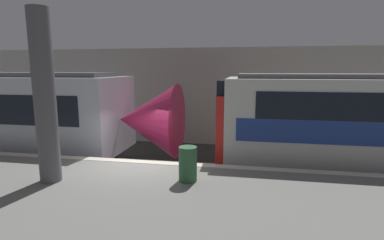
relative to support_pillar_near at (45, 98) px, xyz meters
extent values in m
plane|color=#33302D|center=(1.58, 1.97, -3.15)|extent=(120.00, 120.00, 0.00)
cube|color=slate|center=(1.58, -0.75, -2.59)|extent=(40.00, 5.44, 1.12)
cube|color=beige|center=(1.58, 1.82, -2.02)|extent=(40.00, 0.30, 0.01)
cube|color=#9E998E|center=(1.58, 8.73, -0.73)|extent=(50.00, 0.15, 4.85)
cylinder|color=#56565B|center=(0.00, 0.00, 0.00)|extent=(0.49, 0.49, 4.06)
cone|color=#B21E4C|center=(1.11, 4.11, -1.20)|extent=(2.20, 2.70, 2.70)
sphere|color=#F2EFCC|center=(2.06, 4.11, -1.62)|extent=(0.20, 0.20, 0.20)
cube|color=red|center=(3.86, 4.11, -1.28)|extent=(0.25, 2.99, 2.27)
cube|color=black|center=(3.86, 4.11, -0.14)|extent=(0.25, 2.68, 0.91)
sphere|color=#EA4C42|center=(3.70, 3.43, -1.68)|extent=(0.18, 0.18, 0.18)
sphere|color=#EA4C42|center=(3.70, 4.80, -1.68)|extent=(0.18, 0.18, 0.18)
cylinder|color=#2D5B38|center=(3.28, 0.59, -1.60)|extent=(0.44, 0.44, 0.85)
camera|label=1|loc=(4.63, -6.21, 0.66)|focal=28.00mm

